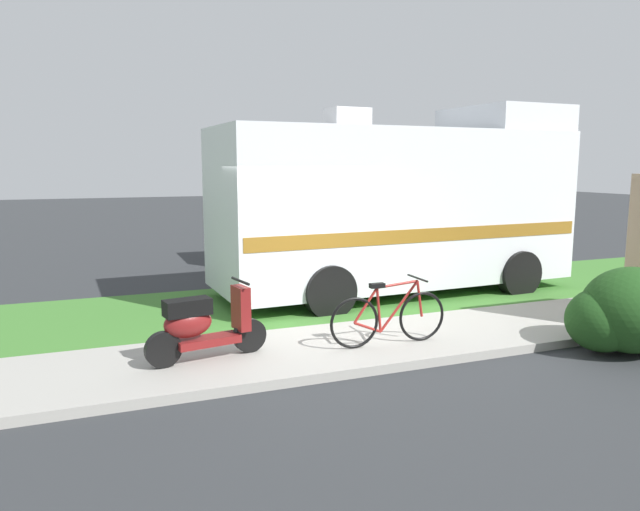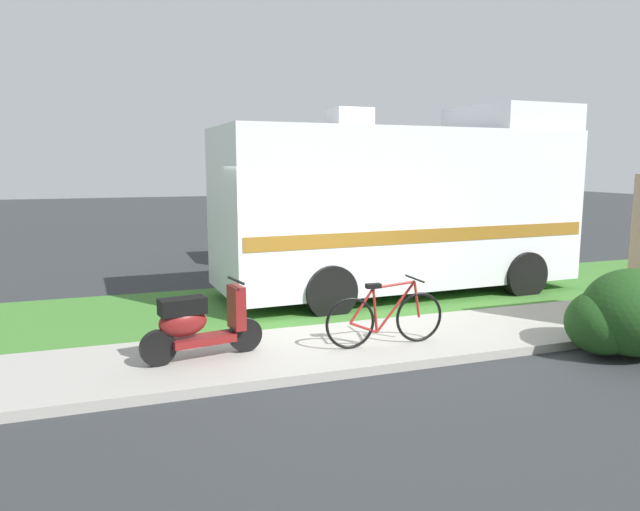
# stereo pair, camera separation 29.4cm
# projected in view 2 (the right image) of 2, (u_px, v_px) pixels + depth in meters

# --- Properties ---
(ground_plane) EXTENTS (80.00, 80.00, 0.00)m
(ground_plane) POSITION_uv_depth(u_px,v_px,m) (320.00, 328.00, 9.23)
(ground_plane) COLOR #2D3033
(sidewalk) EXTENTS (24.00, 2.00, 0.12)m
(sidewalk) POSITION_uv_depth(u_px,v_px,m) (349.00, 346.00, 8.11)
(sidewalk) COLOR #9E9B93
(sidewalk) RESTS_ON ground
(grass_strip) EXTENTS (24.00, 3.40, 0.08)m
(grass_strip) POSITION_uv_depth(u_px,v_px,m) (292.00, 304.00, 10.62)
(grass_strip) COLOR #3D752D
(grass_strip) RESTS_ON ground
(motorhome_rv) EXTENTS (6.97, 2.71, 3.67)m
(motorhome_rv) POSITION_uv_depth(u_px,v_px,m) (403.00, 205.00, 11.32)
(motorhome_rv) COLOR silver
(motorhome_rv) RESTS_ON ground
(scooter) EXTENTS (1.57, 0.58, 0.97)m
(scooter) POSITION_uv_depth(u_px,v_px,m) (198.00, 323.00, 7.34)
(scooter) COLOR black
(scooter) RESTS_ON ground
(bicycle) EXTENTS (1.70, 0.52, 0.90)m
(bicycle) POSITION_uv_depth(u_px,v_px,m) (385.00, 317.00, 7.92)
(bicycle) COLOR black
(bicycle) RESTS_ON ground
(pickup_truck_near) EXTENTS (5.74, 2.25, 1.78)m
(pickup_truck_near) POSITION_uv_depth(u_px,v_px,m) (323.00, 224.00, 15.76)
(pickup_truck_near) COLOR silver
(pickup_truck_near) RESTS_ON ground
(bush_by_porch) EXTENTS (1.63, 1.22, 1.15)m
(bush_by_porch) POSITION_uv_depth(u_px,v_px,m) (630.00, 317.00, 7.77)
(bush_by_porch) COLOR #1E4719
(bush_by_porch) RESTS_ON ground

